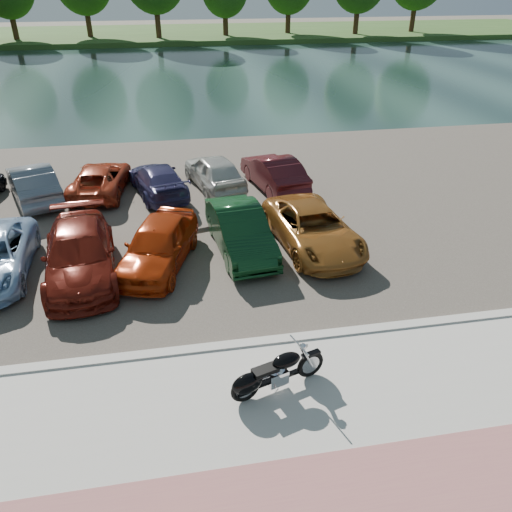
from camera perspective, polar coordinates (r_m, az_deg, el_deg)
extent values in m
plane|color=#595447|center=(11.60, 7.95, -15.66)|extent=(200.00, 200.00, 0.00)
cube|color=beige|center=(10.93, 9.59, -19.10)|extent=(60.00, 6.00, 0.10)
cube|color=#9D595E|center=(10.04, 12.60, -25.11)|extent=(60.00, 2.00, 0.01)
cube|color=beige|center=(12.96, 5.36, -9.29)|extent=(60.00, 0.30, 0.14)
cube|color=#453E38|center=(20.58, -1.08, 6.32)|extent=(60.00, 18.00, 0.04)
cube|color=#1B312E|center=(48.44, -6.90, 19.83)|extent=(120.00, 40.00, 0.00)
cube|color=#294D1B|center=(80.10, -8.70, 23.82)|extent=(120.00, 24.00, 0.60)
cylinder|color=#3B2315|center=(76.01, -26.08, 23.24)|extent=(0.70, 0.70, 4.95)
cylinder|color=#3B2315|center=(75.76, -18.72, 24.70)|extent=(0.70, 0.70, 5.40)
cylinder|color=#3B2315|center=(72.40, -11.25, 25.58)|extent=(0.70, 0.70, 5.85)
cylinder|color=#3B2315|center=(74.38, -3.53, 25.60)|extent=(0.70, 0.70, 4.50)
cylinder|color=#3B2315|center=(77.33, 3.70, 25.92)|extent=(0.70, 0.70, 4.95)
cylinder|color=#3B2315|center=(77.26, 11.46, 25.63)|extent=(0.70, 0.70, 5.40)
cylinder|color=#3B2315|center=(82.08, 17.61, 25.30)|extent=(0.70, 0.70, 5.85)
torus|color=black|center=(11.67, 6.22, -12.21)|extent=(0.69, 0.32, 0.68)
torus|color=black|center=(11.06, -1.24, -14.91)|extent=(0.69, 0.32, 0.68)
cylinder|color=#B2B2B7|center=(11.67, 6.22, -12.21)|extent=(0.46, 0.19, 0.46)
cylinder|color=#B2B2B7|center=(11.06, -1.24, -14.91)|extent=(0.46, 0.19, 0.46)
cylinder|color=silver|center=(11.35, 5.97, -11.59)|extent=(0.33, 0.14, 0.63)
cylinder|color=silver|center=(11.47, 5.43, -11.01)|extent=(0.33, 0.14, 0.63)
cylinder|color=silver|center=(11.08, 4.95, -10.11)|extent=(0.26, 0.73, 0.04)
sphere|color=silver|center=(11.17, 5.38, -10.27)|extent=(0.20, 0.20, 0.16)
sphere|color=silver|center=(11.20, 5.69, -10.16)|extent=(0.14, 0.14, 0.11)
cube|color=black|center=(11.46, 6.30, -11.06)|extent=(0.47, 0.27, 0.06)
cube|color=black|center=(11.38, 2.60, -13.77)|extent=(1.18, 0.45, 0.08)
cube|color=silver|center=(11.31, 2.39, -13.60)|extent=(0.52, 0.44, 0.34)
cylinder|color=silver|center=(11.21, 2.86, -12.69)|extent=(0.29, 0.24, 0.27)
cylinder|color=silver|center=(11.14, 1.95, -13.01)|extent=(0.29, 0.24, 0.27)
ellipsoid|color=black|center=(11.15, 3.48, -11.83)|extent=(0.76, 0.55, 0.32)
cube|color=black|center=(10.99, 1.02, -12.92)|extent=(0.61, 0.43, 0.10)
ellipsoid|color=black|center=(10.99, -1.00, -14.38)|extent=(0.79, 0.54, 0.50)
cube|color=black|center=(11.02, -1.24, -14.72)|extent=(0.44, 0.29, 0.30)
cylinder|color=silver|center=(11.40, 0.61, -14.07)|extent=(1.08, 0.41, 0.09)
cylinder|color=silver|center=(11.34, 0.61, -13.77)|extent=(1.08, 0.41, 0.09)
cylinder|color=#B2B2B7|center=(11.32, 2.37, -15.12)|extent=(0.06, 0.14, 0.22)
imported|color=#5E160D|center=(16.00, -19.50, 0.21)|extent=(2.63, 5.26, 1.47)
imported|color=#B0300B|center=(15.90, -11.11, 1.32)|extent=(3.04, 4.69, 1.49)
imported|color=#0D3317|center=(16.48, -1.81, 2.94)|extent=(2.00, 4.60, 1.47)
imported|color=#9D5F24|center=(16.85, 6.53, 3.19)|extent=(2.85, 5.18, 1.37)
imported|color=slate|center=(22.27, -24.14, 7.62)|extent=(3.02, 4.70, 1.46)
imported|color=#AC371C|center=(22.10, -17.39, 8.39)|extent=(2.54, 4.60, 1.22)
imported|color=navy|center=(21.32, -11.14, 8.53)|extent=(2.81, 4.72, 1.28)
imported|color=#BBBCB7|center=(21.72, -4.82, 9.61)|extent=(2.67, 4.51, 1.44)
imported|color=#441216|center=(21.56, 2.06, 9.54)|extent=(2.35, 4.58, 1.44)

